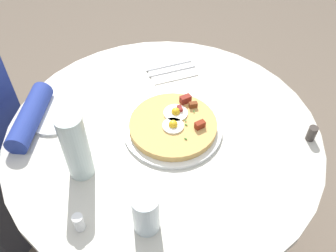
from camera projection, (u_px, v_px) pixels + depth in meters
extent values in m
plane|color=#6B5B4C|center=(165.00, 235.00, 1.67)|extent=(6.00, 6.00, 0.00)
cylinder|color=beige|center=(163.00, 134.00, 1.16)|extent=(1.00, 1.00, 0.03)
cylinder|color=#333338|center=(164.00, 195.00, 1.42)|extent=(0.12, 0.12, 0.69)
cylinder|color=#333338|center=(165.00, 234.00, 1.66)|extent=(0.45, 0.45, 0.02)
cube|color=#2D2D33|center=(0.00, 199.00, 1.55)|extent=(0.32, 0.28, 0.45)
cylinder|color=navy|center=(30.00, 117.00, 1.15)|extent=(0.27, 0.15, 0.07)
cylinder|color=white|center=(173.00, 129.00, 1.15)|extent=(0.31, 0.31, 0.01)
cylinder|color=tan|center=(173.00, 125.00, 1.13)|extent=(0.28, 0.28, 0.02)
cylinder|color=white|center=(176.00, 113.00, 1.15)|extent=(0.08, 0.08, 0.01)
sphere|color=yellow|center=(176.00, 112.00, 1.15)|extent=(0.03, 0.03, 0.03)
cylinder|color=white|center=(173.00, 127.00, 1.11)|extent=(0.07, 0.07, 0.01)
sphere|color=yellow|center=(173.00, 125.00, 1.11)|extent=(0.03, 0.03, 0.03)
cube|color=maroon|center=(180.00, 109.00, 1.16)|extent=(0.03, 0.03, 0.02)
cube|color=maroon|center=(200.00, 125.00, 1.10)|extent=(0.04, 0.03, 0.02)
cube|color=brown|center=(193.00, 105.00, 1.17)|extent=(0.03, 0.03, 0.02)
cube|color=maroon|center=(185.00, 99.00, 1.18)|extent=(0.04, 0.04, 0.03)
cube|color=#387F2D|center=(179.00, 131.00, 1.10)|extent=(0.01, 0.01, 0.00)
cube|color=#387F2D|center=(186.00, 121.00, 1.13)|extent=(0.01, 0.01, 0.00)
cube|color=#387F2D|center=(194.00, 112.00, 1.15)|extent=(0.01, 0.01, 0.00)
cube|color=#387F2D|center=(186.00, 139.00, 1.08)|extent=(0.00, 0.01, 0.00)
cube|color=#387F2D|center=(186.00, 125.00, 1.12)|extent=(0.01, 0.01, 0.00)
cube|color=#387F2D|center=(166.00, 114.00, 1.15)|extent=(0.00, 0.01, 0.00)
cylinder|color=white|center=(55.00, 115.00, 1.19)|extent=(0.18, 0.18, 0.01)
cube|color=white|center=(170.00, 69.00, 1.36)|extent=(0.22, 0.22, 0.00)
cube|color=silver|center=(172.00, 71.00, 1.35)|extent=(0.13, 0.14, 0.00)
cube|color=silver|center=(169.00, 65.00, 1.37)|extent=(0.13, 0.14, 0.00)
cylinder|color=silver|center=(146.00, 213.00, 0.88)|extent=(0.07, 0.07, 0.12)
cylinder|color=silver|center=(76.00, 147.00, 0.96)|extent=(0.07, 0.07, 0.22)
cylinder|color=white|center=(79.00, 222.00, 0.90)|extent=(0.03, 0.03, 0.05)
cylinder|color=#3F3833|center=(312.00, 133.00, 1.11)|extent=(0.03, 0.03, 0.05)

